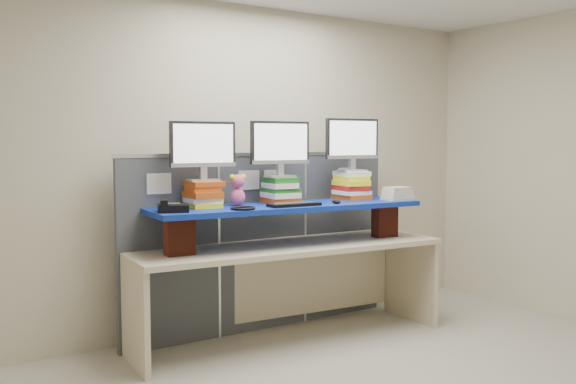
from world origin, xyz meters
TOP-DOWN VIEW (x-y plane):
  - room at (0.00, 0.00)m, footprint 5.00×4.00m
  - cubicle_partition at (-0.00, 1.78)m, footprint 2.60×0.06m
  - desk at (0.01, 1.39)m, footprint 2.65×0.97m
  - brick_pier_left at (-0.93, 1.42)m, footprint 0.22×0.13m
  - brick_pier_right at (0.94, 1.27)m, footprint 0.22×0.13m
  - blue_board at (0.01, 1.39)m, footprint 2.31×0.75m
  - book_stack_left at (-0.67, 1.57)m, footprint 0.29×0.32m
  - book_stack_center at (0.01, 1.52)m, footprint 0.27×0.32m
  - book_stack_right at (0.72, 1.46)m, footprint 0.27×0.32m
  - monitor_left at (-0.66, 1.57)m, footprint 0.53×0.17m
  - monitor_center at (0.01, 1.51)m, footprint 0.53×0.17m
  - monitor_right at (0.72, 1.45)m, footprint 0.53×0.17m
  - keyboard at (-0.04, 1.24)m, footprint 0.43×0.16m
  - mouse at (0.37, 1.22)m, footprint 0.06×0.10m
  - desk_phone at (-1.00, 1.40)m, footprint 0.27×0.26m
  - headset at (-0.49, 1.25)m, footprint 0.23×0.23m
  - plush_toy at (-0.38, 1.53)m, footprint 0.15×0.11m
  - binder_stack at (1.01, 1.18)m, footprint 0.25×0.21m

SIDE VIEW (x-z plane):
  - desk at x=0.01m, z-range 0.24..1.03m
  - cubicle_partition at x=0.00m, z-range 0.00..1.53m
  - brick_pier_left at x=-0.93m, z-range 0.79..1.08m
  - brick_pier_right at x=0.94m, z-range 0.79..1.08m
  - blue_board at x=0.01m, z-range 1.08..1.12m
  - headset at x=-0.49m, z-range 1.12..1.14m
  - keyboard at x=-0.04m, z-range 1.12..1.14m
  - mouse at x=0.37m, z-range 1.12..1.15m
  - desk_phone at x=-1.00m, z-range 1.11..1.20m
  - binder_stack at x=1.01m, z-range 1.11..1.23m
  - book_stack_left at x=-0.67m, z-range 1.12..1.32m
  - book_stack_center at x=0.01m, z-range 1.11..1.33m
  - book_stack_right at x=0.72m, z-range 1.11..1.36m
  - plush_toy at x=-0.38m, z-range 1.12..1.37m
  - room at x=0.00m, z-range 0.00..2.80m
  - monitor_left at x=-0.66m, z-range 1.35..1.81m
  - monitor_center at x=0.01m, z-range 1.36..1.82m
  - monitor_right at x=0.72m, z-range 1.39..1.85m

